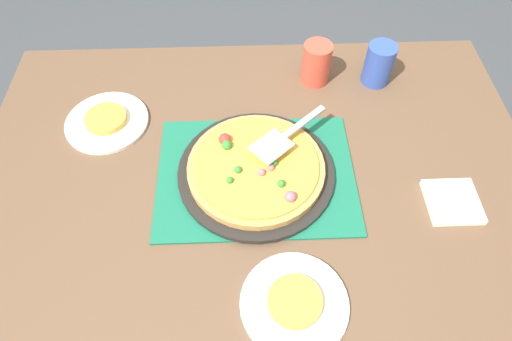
{
  "coord_description": "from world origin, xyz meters",
  "views": [
    {
      "loc": [
        0.02,
        0.61,
        1.61
      ],
      "look_at": [
        0.0,
        0.0,
        0.77
      ],
      "focal_mm": 30.36,
      "sensor_mm": 36.0,
      "label": 1
    }
  ],
  "objects_px": {
    "pizza_server": "(285,136)",
    "cup_far": "(316,63)",
    "pizza": "(256,167)",
    "cup_near": "(379,64)",
    "plate_far_right": "(107,122)",
    "plate_near_left": "(294,304)",
    "served_slice_right": "(106,119)",
    "served_slice_left": "(295,301)",
    "pizza_pan": "(256,172)",
    "napkin_stack": "(452,202)"
  },
  "relations": [
    {
      "from": "pizza_server",
      "to": "cup_far",
      "type": "bearing_deg",
      "value": -111.7
    },
    {
      "from": "pizza",
      "to": "cup_near",
      "type": "xyz_separation_m",
      "value": [
        -0.36,
        -0.33,
        0.03
      ]
    },
    {
      "from": "plate_far_right",
      "to": "cup_far",
      "type": "bearing_deg",
      "value": -165.26
    },
    {
      "from": "pizza",
      "to": "cup_far",
      "type": "distance_m",
      "value": 0.38
    },
    {
      "from": "plate_far_right",
      "to": "cup_far",
      "type": "relative_size",
      "value": 1.83
    },
    {
      "from": "plate_near_left",
      "to": "served_slice_right",
      "type": "relative_size",
      "value": 2.0
    },
    {
      "from": "served_slice_left",
      "to": "pizza_pan",
      "type": "bearing_deg",
      "value": -78.59
    },
    {
      "from": "served_slice_right",
      "to": "pizza_server",
      "type": "distance_m",
      "value": 0.48
    },
    {
      "from": "plate_far_right",
      "to": "pizza_server",
      "type": "distance_m",
      "value": 0.49
    },
    {
      "from": "plate_near_left",
      "to": "napkin_stack",
      "type": "distance_m",
      "value": 0.45
    },
    {
      "from": "pizza_pan",
      "to": "plate_near_left",
      "type": "xyz_separation_m",
      "value": [
        -0.07,
        0.32,
        -0.01
      ]
    },
    {
      "from": "served_slice_right",
      "to": "napkin_stack",
      "type": "relative_size",
      "value": 0.92
    },
    {
      "from": "plate_far_right",
      "to": "pizza_server",
      "type": "relative_size",
      "value": 1.09
    },
    {
      "from": "pizza_pan",
      "to": "napkin_stack",
      "type": "xyz_separation_m",
      "value": [
        -0.45,
        0.1,
        -0.01
      ]
    },
    {
      "from": "napkin_stack",
      "to": "pizza_pan",
      "type": "bearing_deg",
      "value": -12.18
    },
    {
      "from": "served_slice_left",
      "to": "plate_far_right",
      "type": "bearing_deg",
      "value": -48.03
    },
    {
      "from": "cup_near",
      "to": "pizza_server",
      "type": "distance_m",
      "value": 0.39
    },
    {
      "from": "plate_near_left",
      "to": "napkin_stack",
      "type": "bearing_deg",
      "value": -150.05
    },
    {
      "from": "pizza_pan",
      "to": "plate_far_right",
      "type": "xyz_separation_m",
      "value": [
        0.39,
        -0.19,
        -0.01
      ]
    },
    {
      "from": "cup_near",
      "to": "napkin_stack",
      "type": "height_order",
      "value": "cup_near"
    },
    {
      "from": "pizza_pan",
      "to": "cup_far",
      "type": "relative_size",
      "value": 3.17
    },
    {
      "from": "plate_near_left",
      "to": "pizza",
      "type": "bearing_deg",
      "value": -78.53
    },
    {
      "from": "pizza_pan",
      "to": "pizza_server",
      "type": "bearing_deg",
      "value": -138.72
    },
    {
      "from": "served_slice_left",
      "to": "cup_far",
      "type": "bearing_deg",
      "value": -100.05
    },
    {
      "from": "served_slice_left",
      "to": "served_slice_right",
      "type": "height_order",
      "value": "same"
    },
    {
      "from": "cup_far",
      "to": "served_slice_left",
      "type": "bearing_deg",
      "value": 79.95
    },
    {
      "from": "plate_far_right",
      "to": "pizza_server",
      "type": "xyz_separation_m",
      "value": [
        -0.47,
        0.12,
        0.07
      ]
    },
    {
      "from": "plate_near_left",
      "to": "napkin_stack",
      "type": "height_order",
      "value": "napkin_stack"
    },
    {
      "from": "served_slice_left",
      "to": "napkin_stack",
      "type": "xyz_separation_m",
      "value": [
        -0.39,
        -0.22,
        -0.01
      ]
    },
    {
      "from": "plate_near_left",
      "to": "plate_far_right",
      "type": "height_order",
      "value": "same"
    },
    {
      "from": "pizza_pan",
      "to": "cup_near",
      "type": "bearing_deg",
      "value": -137.44
    },
    {
      "from": "pizza",
      "to": "napkin_stack",
      "type": "height_order",
      "value": "pizza"
    },
    {
      "from": "served_slice_right",
      "to": "cup_near",
      "type": "relative_size",
      "value": 0.92
    },
    {
      "from": "plate_near_left",
      "to": "pizza_server",
      "type": "distance_m",
      "value": 0.39
    },
    {
      "from": "plate_far_right",
      "to": "served_slice_left",
      "type": "xyz_separation_m",
      "value": [
        -0.46,
        0.51,
        0.01
      ]
    },
    {
      "from": "pizza",
      "to": "napkin_stack",
      "type": "xyz_separation_m",
      "value": [
        -0.46,
        0.1,
        -0.03
      ]
    },
    {
      "from": "plate_near_left",
      "to": "served_slice_left",
      "type": "xyz_separation_m",
      "value": [
        0.0,
        0.0,
        0.01
      ]
    },
    {
      "from": "cup_near",
      "to": "pizza_server",
      "type": "relative_size",
      "value": 0.6
    },
    {
      "from": "pizza_pan",
      "to": "cup_near",
      "type": "height_order",
      "value": "cup_near"
    },
    {
      "from": "plate_far_right",
      "to": "served_slice_left",
      "type": "height_order",
      "value": "served_slice_left"
    },
    {
      "from": "plate_near_left",
      "to": "plate_far_right",
      "type": "relative_size",
      "value": 1.0
    },
    {
      "from": "pizza",
      "to": "served_slice_left",
      "type": "height_order",
      "value": "pizza"
    },
    {
      "from": "plate_near_left",
      "to": "served_slice_left",
      "type": "relative_size",
      "value": 2.0
    },
    {
      "from": "plate_near_left",
      "to": "cup_far",
      "type": "xyz_separation_m",
      "value": [
        -0.12,
        -0.66,
        0.06
      ]
    },
    {
      "from": "pizza_pan",
      "to": "pizza_server",
      "type": "distance_m",
      "value": 0.11
    },
    {
      "from": "cup_near",
      "to": "cup_far",
      "type": "distance_m",
      "value": 0.18
    },
    {
      "from": "plate_near_left",
      "to": "served_slice_right",
      "type": "bearing_deg",
      "value": -48.03
    },
    {
      "from": "served_slice_right",
      "to": "napkin_stack",
      "type": "xyz_separation_m",
      "value": [
        -0.85,
        0.28,
        -0.01
      ]
    },
    {
      "from": "served_slice_left",
      "to": "plate_near_left",
      "type": "bearing_deg",
      "value": 0.0
    },
    {
      "from": "plate_far_right",
      "to": "napkin_stack",
      "type": "xyz_separation_m",
      "value": [
        -0.85,
        0.28,
        0.0
      ]
    }
  ]
}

